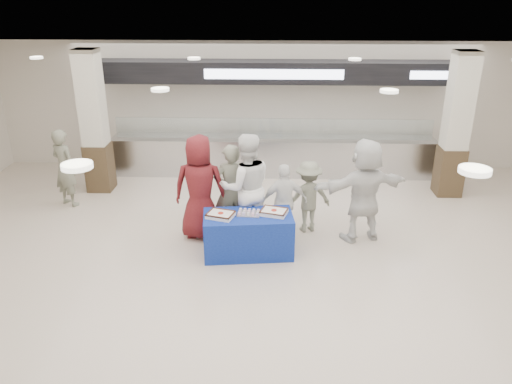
{
  "coord_description": "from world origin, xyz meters",
  "views": [
    {
      "loc": [
        -0.01,
        -6.54,
        4.45
      ],
      "look_at": [
        -0.29,
        1.6,
        1.05
      ],
      "focal_mm": 35.0,
      "sensor_mm": 36.0,
      "label": 1
    }
  ],
  "objects_px": {
    "sheet_cake_right": "(274,212)",
    "civilian_maroon": "(200,188)",
    "soldier_b": "(308,197)",
    "soldier_a": "(231,190)",
    "chef_short": "(284,202)",
    "civilian_white": "(364,190)",
    "sheet_cake_left": "(221,214)",
    "soldier_bg": "(65,168)",
    "display_table": "(248,234)",
    "cupcake_tray": "(249,212)",
    "chef_tall": "(246,187)"
  },
  "relations": [
    {
      "from": "soldier_bg",
      "to": "cupcake_tray",
      "type": "bearing_deg",
      "value": -177.46
    },
    {
      "from": "sheet_cake_right",
      "to": "cupcake_tray",
      "type": "height_order",
      "value": "sheet_cake_right"
    },
    {
      "from": "sheet_cake_right",
      "to": "soldier_bg",
      "type": "height_order",
      "value": "soldier_bg"
    },
    {
      "from": "sheet_cake_left",
      "to": "soldier_b",
      "type": "xyz_separation_m",
      "value": [
        1.57,
        1.05,
        -0.09
      ]
    },
    {
      "from": "chef_tall",
      "to": "civilian_white",
      "type": "height_order",
      "value": "chef_tall"
    },
    {
      "from": "chef_short",
      "to": "soldier_bg",
      "type": "xyz_separation_m",
      "value": [
        -4.65,
        1.38,
        0.11
      ]
    },
    {
      "from": "civilian_maroon",
      "to": "chef_short",
      "type": "relative_size",
      "value": 1.36
    },
    {
      "from": "soldier_a",
      "to": "chef_tall",
      "type": "distance_m",
      "value": 0.37
    },
    {
      "from": "civilian_maroon",
      "to": "soldier_a",
      "type": "height_order",
      "value": "civilian_maroon"
    },
    {
      "from": "sheet_cake_left",
      "to": "chef_tall",
      "type": "height_order",
      "value": "chef_tall"
    },
    {
      "from": "display_table",
      "to": "civilian_white",
      "type": "relative_size",
      "value": 0.79
    },
    {
      "from": "soldier_a",
      "to": "chef_short",
      "type": "distance_m",
      "value": 1.04
    },
    {
      "from": "sheet_cake_right",
      "to": "chef_short",
      "type": "relative_size",
      "value": 0.35
    },
    {
      "from": "sheet_cake_left",
      "to": "soldier_a",
      "type": "relative_size",
      "value": 0.29
    },
    {
      "from": "chef_tall",
      "to": "sheet_cake_right",
      "type": "bearing_deg",
      "value": 117.96
    },
    {
      "from": "chef_tall",
      "to": "soldier_a",
      "type": "bearing_deg",
      "value": -42.79
    },
    {
      "from": "soldier_bg",
      "to": "sheet_cake_right",
      "type": "bearing_deg",
      "value": -175.0
    },
    {
      "from": "sheet_cake_left",
      "to": "civilian_white",
      "type": "bearing_deg",
      "value": 15.89
    },
    {
      "from": "civilian_maroon",
      "to": "soldier_b",
      "type": "bearing_deg",
      "value": -170.65
    },
    {
      "from": "display_table",
      "to": "sheet_cake_right",
      "type": "relative_size",
      "value": 2.99
    },
    {
      "from": "civilian_white",
      "to": "soldier_bg",
      "type": "height_order",
      "value": "civilian_white"
    },
    {
      "from": "display_table",
      "to": "chef_short",
      "type": "xyz_separation_m",
      "value": [
        0.64,
        0.64,
        0.36
      ]
    },
    {
      "from": "display_table",
      "to": "soldier_b",
      "type": "relative_size",
      "value": 1.1
    },
    {
      "from": "chef_tall",
      "to": "civilian_white",
      "type": "relative_size",
      "value": 1.04
    },
    {
      "from": "soldier_b",
      "to": "sheet_cake_left",
      "type": "bearing_deg",
      "value": 16.9
    },
    {
      "from": "sheet_cake_right",
      "to": "sheet_cake_left",
      "type": "bearing_deg",
      "value": -170.74
    },
    {
      "from": "display_table",
      "to": "soldier_bg",
      "type": "height_order",
      "value": "soldier_bg"
    },
    {
      "from": "cupcake_tray",
      "to": "soldier_bg",
      "type": "distance_m",
      "value": 4.48
    },
    {
      "from": "display_table",
      "to": "civilian_white",
      "type": "distance_m",
      "value": 2.27
    },
    {
      "from": "chef_short",
      "to": "sheet_cake_left",
      "type": "bearing_deg",
      "value": 23.73
    },
    {
      "from": "chef_short",
      "to": "soldier_bg",
      "type": "distance_m",
      "value": 4.85
    },
    {
      "from": "sheet_cake_right",
      "to": "soldier_b",
      "type": "relative_size",
      "value": 0.37
    },
    {
      "from": "cupcake_tray",
      "to": "soldier_b",
      "type": "height_order",
      "value": "soldier_b"
    },
    {
      "from": "soldier_b",
      "to": "soldier_bg",
      "type": "bearing_deg",
      "value": -28.53
    },
    {
      "from": "soldier_bg",
      "to": "soldier_b",
      "type": "bearing_deg",
      "value": -163.02
    },
    {
      "from": "sheet_cake_left",
      "to": "cupcake_tray",
      "type": "distance_m",
      "value": 0.5
    },
    {
      "from": "display_table",
      "to": "chef_tall",
      "type": "distance_m",
      "value": 0.91
    },
    {
      "from": "sheet_cake_right",
      "to": "soldier_a",
      "type": "height_order",
      "value": "soldier_a"
    },
    {
      "from": "soldier_b",
      "to": "soldier_bg",
      "type": "xyz_separation_m",
      "value": [
        -5.11,
        1.06,
        0.14
      ]
    },
    {
      "from": "chef_tall",
      "to": "soldier_b",
      "type": "relative_size",
      "value": 1.43
    },
    {
      "from": "sheet_cake_right",
      "to": "civilian_white",
      "type": "distance_m",
      "value": 1.75
    },
    {
      "from": "cupcake_tray",
      "to": "civilian_white",
      "type": "height_order",
      "value": "civilian_white"
    },
    {
      "from": "chef_short",
      "to": "soldier_b",
      "type": "xyz_separation_m",
      "value": [
        0.46,
        0.32,
        -0.02
      ]
    },
    {
      "from": "soldier_a",
      "to": "chef_short",
      "type": "height_order",
      "value": "soldier_a"
    },
    {
      "from": "sheet_cake_right",
      "to": "display_table",
      "type": "bearing_deg",
      "value": -172.2
    },
    {
      "from": "sheet_cake_right",
      "to": "civilian_white",
      "type": "bearing_deg",
      "value": 19.42
    },
    {
      "from": "civilian_maroon",
      "to": "soldier_a",
      "type": "distance_m",
      "value": 0.59
    },
    {
      "from": "sheet_cake_right",
      "to": "soldier_b",
      "type": "distance_m",
      "value": 1.11
    },
    {
      "from": "sheet_cake_left",
      "to": "soldier_bg",
      "type": "xyz_separation_m",
      "value": [
        -3.54,
        2.11,
        0.05
      ]
    },
    {
      "from": "sheet_cake_right",
      "to": "civilian_maroon",
      "type": "bearing_deg",
      "value": 157.06
    }
  ]
}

